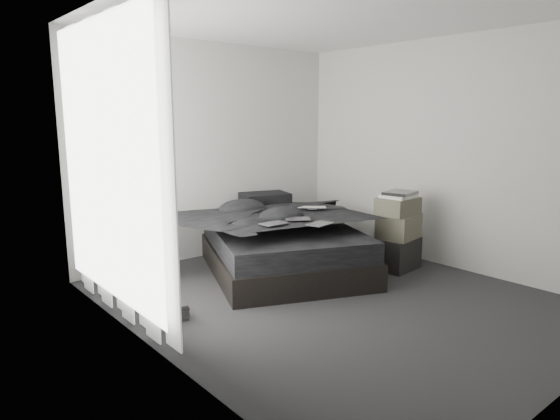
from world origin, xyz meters
TOP-DOWN VIEW (x-y plane):
  - floor at (0.00, 0.00)m, footprint 3.60×4.20m
  - ceiling at (0.00, 0.00)m, footprint 3.60×4.20m
  - wall_back at (0.00, 2.10)m, footprint 3.60×0.01m
  - wall_left at (-1.80, 0.00)m, footprint 0.01×4.20m
  - wall_right at (1.80, 0.00)m, footprint 0.01×4.20m
  - window_left at (-1.78, 0.90)m, footprint 0.02×2.00m
  - curtain_left at (-1.73, 0.90)m, footprint 0.06×2.12m
  - bed at (0.21, 1.02)m, footprint 2.24×2.50m
  - mattress at (0.21, 1.02)m, footprint 2.16×2.43m
  - duvet at (0.19, 0.97)m, footprint 2.08×2.21m
  - pillow_lower at (0.47, 1.78)m, footprint 0.73×0.63m
  - pillow_upper at (0.53, 1.73)m, footprint 0.67×0.55m
  - laptop at (0.58, 0.92)m, footprint 0.39×0.38m
  - comic_a at (-0.24, 0.61)m, footprint 0.26×0.17m
  - comic_b at (0.10, 0.63)m, footprint 0.31×0.29m
  - comic_c at (0.10, 0.30)m, footprint 0.29×0.22m
  - side_stand at (-1.10, 1.66)m, footprint 0.43×0.43m
  - papers at (-1.10, 1.65)m, footprint 0.27×0.22m
  - floor_books at (-1.40, 0.53)m, footprint 0.15×0.21m
  - box_lower at (1.25, 0.22)m, footprint 0.53×0.43m
  - box_mid at (1.26, 0.21)m, footprint 0.51×0.44m
  - box_upper at (1.24, 0.21)m, footprint 0.45×0.37m
  - art_book_white at (1.25, 0.22)m, footprint 0.40×0.34m
  - art_book_snake at (1.26, 0.21)m, footprint 0.41×0.36m

SIDE VIEW (x-z plane):
  - floor at x=0.00m, z-range -0.01..0.01m
  - floor_books at x=-1.40m, z-range 0.00..0.15m
  - bed at x=0.21m, z-range 0.00..0.28m
  - box_lower at x=1.25m, z-range 0.00..0.36m
  - side_stand at x=-1.10m, z-range 0.00..0.63m
  - mattress at x=0.21m, z-range 0.28..0.50m
  - box_mid at x=1.26m, z-range 0.36..0.64m
  - pillow_lower at x=0.47m, z-range 0.50..0.64m
  - duvet at x=0.19m, z-range 0.50..0.74m
  - papers at x=-1.10m, z-range 0.63..0.64m
  - pillow_upper at x=0.53m, z-range 0.64..0.77m
  - box_upper at x=1.24m, z-range 0.64..0.83m
  - comic_a at x=-0.24m, z-range 0.74..0.75m
  - comic_b at x=0.10m, z-range 0.75..0.75m
  - laptop at x=0.58m, z-range 0.74..0.77m
  - comic_c at x=0.10m, z-range 0.75..0.76m
  - art_book_white at x=1.25m, z-range 0.83..0.86m
  - art_book_snake at x=1.26m, z-range 0.86..0.90m
  - curtain_left at x=-1.73m, z-range 0.04..2.52m
  - wall_back at x=0.00m, z-range 0.00..2.60m
  - wall_left at x=-1.80m, z-range 0.00..2.60m
  - wall_right at x=1.80m, z-range 0.00..2.60m
  - window_left at x=-1.78m, z-range 0.20..2.50m
  - ceiling at x=0.00m, z-range 2.60..2.60m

